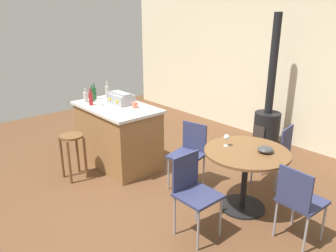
% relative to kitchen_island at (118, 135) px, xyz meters
% --- Properties ---
extents(ground_plane, '(8.80, 8.80, 0.00)m').
position_rel_kitchen_island_xyz_m(ground_plane, '(1.05, -0.10, -0.47)').
color(ground_plane, brown).
extents(back_wall, '(8.00, 0.10, 2.70)m').
position_rel_kitchen_island_xyz_m(back_wall, '(1.05, 2.79, 0.88)').
color(back_wall, beige).
rests_on(back_wall, ground_plane).
extents(kitchen_island, '(1.38, 0.81, 0.94)m').
position_rel_kitchen_island_xyz_m(kitchen_island, '(0.00, 0.00, 0.00)').
color(kitchen_island, olive).
rests_on(kitchen_island, ground_plane).
extents(wooden_stool, '(0.32, 0.32, 0.66)m').
position_rel_kitchen_island_xyz_m(wooden_stool, '(-0.01, -0.75, 0.00)').
color(wooden_stool, brown).
rests_on(wooden_stool, ground_plane).
extents(dining_table, '(0.98, 0.98, 0.75)m').
position_rel_kitchen_island_xyz_m(dining_table, '(2.06, 0.44, 0.10)').
color(dining_table, black).
rests_on(dining_table, ground_plane).
extents(folding_chair_near, '(0.46, 0.46, 0.87)m').
position_rel_kitchen_island_xyz_m(folding_chair_near, '(1.99, 1.21, 0.04)').
color(folding_chair_near, navy).
rests_on(folding_chair_near, ground_plane).
extents(folding_chair_far, '(0.48, 0.48, 0.88)m').
position_rel_kitchen_island_xyz_m(folding_chair_far, '(1.24, 0.32, 0.05)').
color(folding_chair_far, navy).
rests_on(folding_chair_far, ground_plane).
extents(folding_chair_left, '(0.40, 0.40, 0.88)m').
position_rel_kitchen_island_xyz_m(folding_chair_left, '(1.99, -0.37, 0.06)').
color(folding_chair_left, navy).
rests_on(folding_chair_left, ground_plane).
extents(folding_chair_right, '(0.42, 0.42, 0.85)m').
position_rel_kitchen_island_xyz_m(folding_chair_right, '(2.79, 0.32, 0.03)').
color(folding_chair_right, navy).
rests_on(folding_chair_right, ground_plane).
extents(wood_stove, '(0.44, 0.45, 2.27)m').
position_rel_kitchen_island_xyz_m(wood_stove, '(1.18, 2.26, 0.06)').
color(wood_stove, black).
rests_on(wood_stove, ground_plane).
extents(toolbox, '(0.40, 0.27, 0.18)m').
position_rel_kitchen_island_xyz_m(toolbox, '(-0.05, 0.12, 0.55)').
color(toolbox, gray).
rests_on(toolbox, kitchen_island).
extents(bottle_0, '(0.06, 0.06, 0.26)m').
position_rel_kitchen_island_xyz_m(bottle_0, '(-0.28, -0.26, 0.57)').
color(bottle_0, maroon).
rests_on(bottle_0, kitchen_island).
extents(bottle_1, '(0.06, 0.06, 0.28)m').
position_rel_kitchen_island_xyz_m(bottle_1, '(-0.48, 0.15, 0.57)').
color(bottle_1, '#B7B2AD').
rests_on(bottle_1, kitchen_island).
extents(bottle_2, '(0.06, 0.06, 0.25)m').
position_rel_kitchen_island_xyz_m(bottle_2, '(-0.46, -0.13, 0.57)').
color(bottle_2, '#194C23').
rests_on(bottle_2, kitchen_island).
extents(bottle_3, '(0.07, 0.07, 0.23)m').
position_rel_kitchen_island_xyz_m(bottle_3, '(-0.48, -0.24, 0.55)').
color(bottle_3, '#B7B2AD').
rests_on(bottle_3, kitchen_island).
extents(bottle_4, '(0.06, 0.06, 0.26)m').
position_rel_kitchen_island_xyz_m(bottle_4, '(-0.55, -0.04, 0.57)').
color(bottle_4, '#194C23').
rests_on(bottle_4, kitchen_island).
extents(cup_0, '(0.12, 0.08, 0.08)m').
position_rel_kitchen_island_xyz_m(cup_0, '(-0.20, -0.17, 0.51)').
color(cup_0, white).
rests_on(cup_0, kitchen_island).
extents(cup_1, '(0.12, 0.08, 0.08)m').
position_rel_kitchen_island_xyz_m(cup_1, '(0.27, 0.15, 0.51)').
color(cup_1, '#DB6651').
rests_on(cup_1, kitchen_island).
extents(wine_glass, '(0.07, 0.07, 0.14)m').
position_rel_kitchen_island_xyz_m(wine_glass, '(1.80, 0.37, 0.39)').
color(wine_glass, silver).
rests_on(wine_glass, dining_table).
extents(serving_bowl, '(0.18, 0.18, 0.07)m').
position_rel_kitchen_island_xyz_m(serving_bowl, '(2.22, 0.56, 0.32)').
color(serving_bowl, '#383838').
rests_on(serving_bowl, dining_table).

